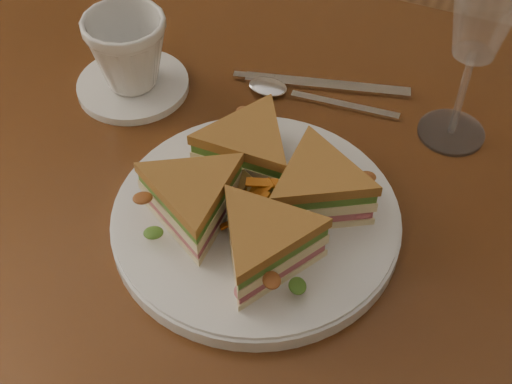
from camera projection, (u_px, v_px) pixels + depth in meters
table at (237, 238)px, 0.83m from camera, size 1.20×0.80×0.75m
plate at (256, 220)px, 0.71m from camera, size 0.29×0.29×0.02m
sandwich_wedges at (256, 195)px, 0.69m from camera, size 0.27×0.27×0.06m
crisps_mound at (256, 198)px, 0.69m from camera, size 0.09×0.09×0.05m
spoon at (286, 92)px, 0.85m from camera, size 0.18×0.03×0.01m
knife at (315, 84)px, 0.86m from camera, size 0.21×0.06×0.00m
wine_glass at (486, 8)px, 0.69m from camera, size 0.08×0.08×0.23m
saucer at (133, 85)px, 0.86m from camera, size 0.13×0.13×0.01m
coffee_cup at (128, 52)px, 0.82m from camera, size 0.12×0.12×0.09m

